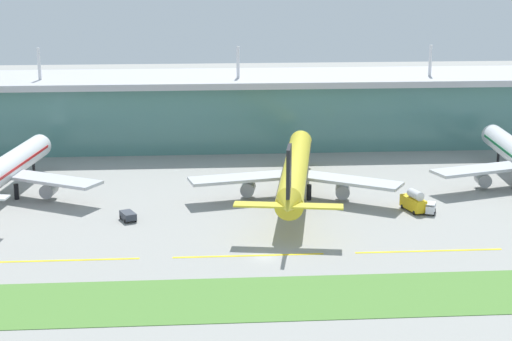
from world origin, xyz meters
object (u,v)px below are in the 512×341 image
Objects in this scene: airliner_near at (4,170)px; pushback_tug at (128,216)px; fuel_truck at (414,201)px; airliner_middle at (296,171)px; baggage_cart at (431,208)px.

airliner_near is 36.12m from pushback_tug.
airliner_near is at bearing 168.93° from fuel_truck.
pushback_tug is (-61.53, -2.06, -1.16)m from fuel_truck.
baggage_cart is at bearing -27.97° from airliner_middle.
airliner_middle is 27.74m from fuel_truck.
airliner_near reaches higher than fuel_truck.
baggage_cart is (3.17, -2.19, -1.00)m from fuel_truck.
airliner_near is 14.88× the size of baggage_cart.
airliner_near reaches higher than pushback_tug.
baggage_cart is 0.80× the size of pushback_tug.
airliner_middle is at bearing 152.96° from fuel_truck.
airliner_middle is 31.67m from baggage_cart.
pushback_tug is at bearing -178.08° from fuel_truck.
fuel_truck reaches higher than baggage_cart.
fuel_truck is at bearing 145.36° from baggage_cart.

